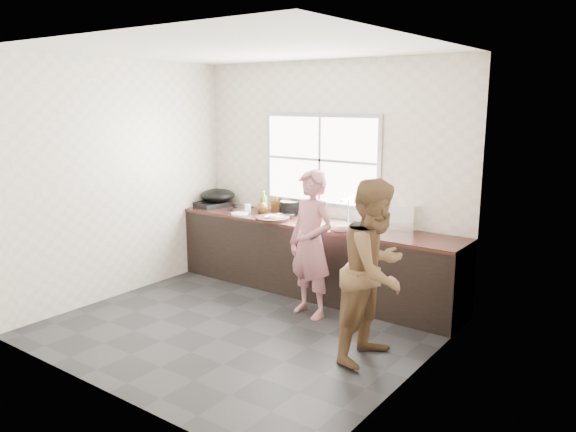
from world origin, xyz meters
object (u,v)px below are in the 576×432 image
Objects in this scene: glass_jar at (248,208)px; wok at (218,195)px; person_side at (375,271)px; bottle_green at (264,201)px; bottle_brown_tall at (276,204)px; bottle_brown_short at (262,206)px; burner at (211,204)px; bowl_mince at (274,218)px; black_pot at (289,208)px; pot_lid_left at (238,211)px; bowl_crabs at (340,228)px; pot_lid_right at (244,206)px; bowl_held at (336,228)px; cutting_board at (273,219)px; woman at (311,249)px; plate_food at (240,213)px; dish_rack at (399,217)px.

wok reaches higher than glass_jar.
person_side is 2.57m from bottle_green.
bottle_brown_short is at bearing -107.42° from bottle_brown_tall.
burner is (-0.79, -0.14, -0.10)m from bottle_green.
glass_jar reaches higher than bowl_mince.
pot_lid_left is (-0.66, -0.21, -0.08)m from black_pot.
bottle_brown_tall reaches higher than black_pot.
pot_lid_right is (-1.75, 0.43, -0.02)m from bowl_crabs.
person_side is 2.97m from pot_lid_right.
glass_jar is at bearing -2.46° from pot_lid_left.
bottle_brown_short is at bearing 146.81° from bowl_mince.
bowl_held is 2.09m from burner.
glass_jar is 0.18m from pot_lid_left.
cutting_board is 2.26× the size of bottle_brown_short.
black_pot is (-0.91, 0.39, 0.05)m from bowl_held.
woman is 0.91m from cutting_board.
bottle_brown_tall is (-2.11, 1.34, 0.15)m from person_side.
burner is at bearing 176.10° from pot_lid_left.
bottle_brown_short is (-0.06, -0.20, -0.01)m from bottle_brown_tall.
plate_food is 0.84× the size of pot_lid_right.
person_side is at bearing -21.71° from wok.
plate_food is 0.81× the size of bottle_green.
person_side reaches higher than woman.
woman is at bearing -22.78° from glass_jar.
wok is at bearing -174.17° from black_pot.
bowl_mince is at bearing -27.38° from pot_lid_right.
glass_jar is at bearing -10.01° from wok.
bowl_held is at bearing 49.38° from person_side.
wok is (-0.59, 0.23, 0.14)m from plate_food.
bottle_green reaches higher than bowl_mince.
dish_rack is 2.24m from pot_lid_right.
bowl_mince is (-1.80, 0.90, 0.08)m from person_side.
glass_jar is at bearing 80.03° from plate_food.
burner is at bearing -148.73° from pot_lid_right.
bowl_crabs is at bearing 47.65° from person_side.
wok is at bearing 45.06° from burner.
bottle_green is 0.70× the size of dish_rack.
bowl_mince reaches higher than plate_food.
burner is (-0.66, 0.17, 0.02)m from plate_food.
black_pot is at bearing 95.71° from cutting_board.
plate_food is 0.52× the size of burner.
pot_lid_left is at bearing 177.54° from glass_jar.
bowl_mince is (-0.79, 0.39, 0.16)m from woman.
black_pot is at bearing 58.13° from person_side.
bowl_mince is at bearing -54.83° from bottle_brown_tall.
pot_lid_right is at bearing 138.01° from glass_jar.
bowl_mince is at bearing -179.58° from bowl_crabs.
bottle_brown_short is (-0.35, 0.24, 0.07)m from cutting_board.
plate_food is 1.93× the size of glass_jar.
cutting_board is at bearing -14.13° from pot_lid_left.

